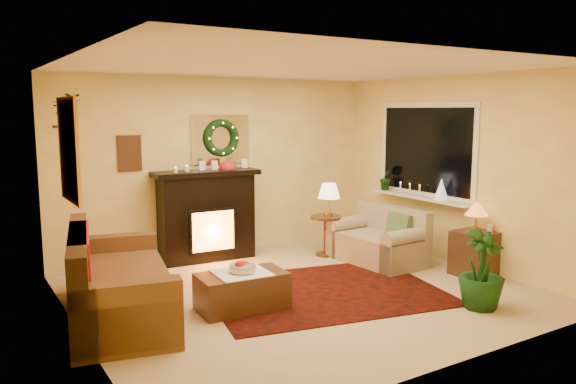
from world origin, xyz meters
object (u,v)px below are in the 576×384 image
loveseat (377,233)px  end_table_square (474,255)px  coffee_table (242,290)px  side_table_round (326,234)px  sofa (120,276)px  fireplace (207,222)px

loveseat → end_table_square: (0.66, -1.14, -0.15)m
loveseat → end_table_square: 1.32m
coffee_table → loveseat: bearing=19.1°
side_table_round → coffee_table: 2.49m
sofa → fireplace: size_ratio=1.63×
sofa → end_table_square: size_ratio=3.75×
side_table_round → end_table_square: size_ratio=1.03×
side_table_round → coffee_table: bearing=-146.7°
side_table_round → sofa: bearing=-164.4°
sofa → loveseat: sofa is taller
sofa → side_table_round: 3.38m
sofa → loveseat: 3.64m
sofa → side_table_round: size_ratio=3.66×
end_table_square → loveseat: bearing=120.4°
loveseat → side_table_round: loveseat is taller
loveseat → end_table_square: bearing=-63.0°
fireplace → coffee_table: bearing=-99.8°
sofa → end_table_square: (4.30, -0.92, -0.16)m
fireplace → loveseat: bearing=-31.9°
side_table_round → coffee_table: side_table_round is taller
coffee_table → sofa: bearing=162.3°
side_table_round → loveseat: bearing=-60.8°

